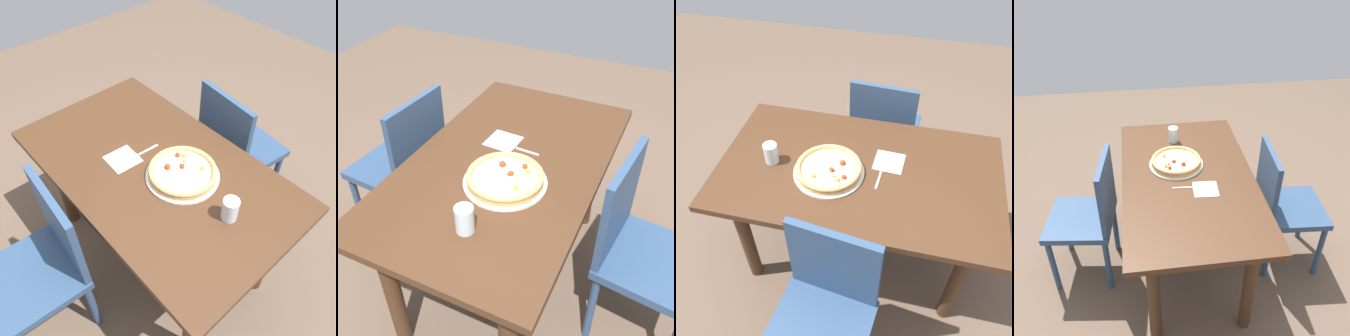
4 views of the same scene
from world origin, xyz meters
The scene contains 9 objects.
ground_plane centered at (0.00, 0.00, 0.00)m, with size 6.00×6.00×0.00m, color brown.
dining_table centered at (0.00, 0.00, 0.61)m, with size 1.34×0.78×0.72m.
chair_near centered at (-0.01, -0.61, 0.48)m, with size 0.45×0.45×0.88m.
chair_far centered at (0.05, 0.61, 0.48)m, with size 0.43×0.43×0.88m.
plate centered at (-0.13, -0.06, 0.73)m, with size 0.33×0.33×0.01m, color silver.
pizza centered at (-0.13, -0.06, 0.75)m, with size 0.31×0.31×0.05m.
fork centered at (0.10, -0.01, 0.72)m, with size 0.03×0.17×0.00m.
drinking_glass centered at (-0.42, -0.04, 0.77)m, with size 0.07×0.07×0.10m, color silver.
napkin centered at (0.13, 0.08, 0.72)m, with size 0.14×0.14×0.00m, color white.
Camera 4 is at (1.79, -0.28, 2.06)m, focal length 40.39 mm.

